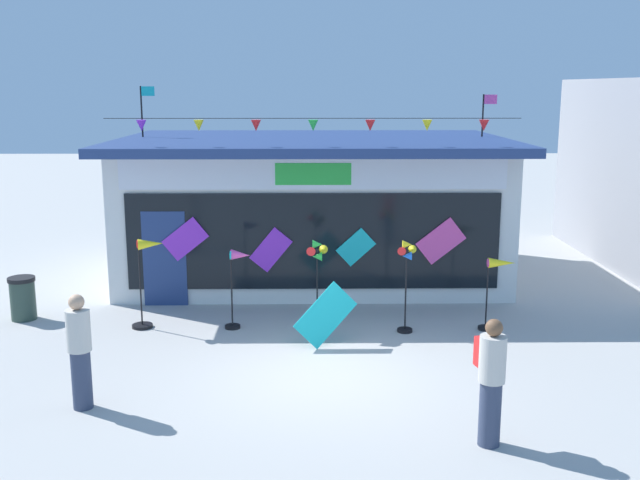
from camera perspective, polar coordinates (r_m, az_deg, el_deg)
ground_plane at (r=11.93m, az=0.19°, el=-10.36°), size 80.00×80.00×0.00m
kite_shop_building at (r=17.82m, az=-0.56°, el=2.69°), size 8.98×6.21×4.52m
wind_spinner_far_left at (r=14.20m, az=-13.23°, el=-2.31°), size 0.67×0.39×1.73m
wind_spinner_left at (r=13.88m, az=-6.39°, el=-2.70°), size 0.52×0.29×1.53m
wind_spinner_center_left at (r=13.64m, az=-0.22°, el=-2.37°), size 0.40×0.32×1.75m
wind_spinner_center_right at (r=13.62m, az=6.71°, el=-2.36°), size 0.37×0.28×1.76m
wind_spinner_right at (r=14.12m, az=13.58°, el=-2.82°), size 0.65×0.28×1.39m
person_near_camera at (r=11.00m, az=-18.10°, el=-8.16°), size 0.34×0.34×1.68m
person_mid_plaza at (r=9.68m, az=13.09°, el=-10.42°), size 0.36×0.47×1.68m
trash_bin at (r=15.62m, az=-22.02°, el=-4.19°), size 0.52×0.52×0.86m
display_kite_on_ground at (r=12.98m, az=0.42°, el=-5.83°), size 1.14×0.39×1.14m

